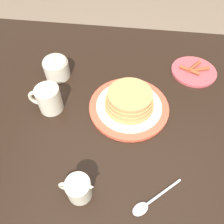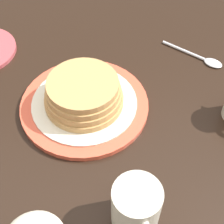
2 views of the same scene
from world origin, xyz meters
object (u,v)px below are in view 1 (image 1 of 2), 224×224
coffee_mug (48,99)px  creamer_pitcher (79,189)px  pancake_plate (129,103)px  spoon (149,203)px  sugar_bowl (56,67)px  side_plate_bacon (194,71)px

coffee_mug → creamer_pitcher: (-0.17, 0.28, -0.01)m
pancake_plate → spoon: size_ratio=2.05×
pancake_plate → creamer_pitcher: 0.33m
sugar_bowl → side_plate_bacon: bearing=-170.5°
coffee_mug → sugar_bowl: bearing=-82.6°
pancake_plate → side_plate_bacon: pancake_plate is taller
creamer_pitcher → sugar_bowl: size_ratio=0.99×
side_plate_bacon → spoon: bearing=72.7°
creamer_pitcher → spoon: 0.18m
side_plate_bacon → coffee_mug: size_ratio=1.57×
pancake_plate → sugar_bowl: (0.29, -0.13, 0.02)m
sugar_bowl → spoon: sugar_bowl is taller
pancake_plate → spoon: (-0.08, 0.31, -0.03)m
coffee_mug → sugar_bowl: 0.16m
pancake_plate → coffee_mug: size_ratio=2.45×
pancake_plate → sugar_bowl: 0.32m
creamer_pitcher → spoon: bearing=179.4°
coffee_mug → spoon: (-0.35, 0.28, -0.04)m
side_plate_bacon → creamer_pitcher: 0.63m
pancake_plate → coffee_mug: bearing=7.1°
coffee_mug → sugar_bowl: size_ratio=1.15×
creamer_pitcher → spoon: size_ratio=0.72×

